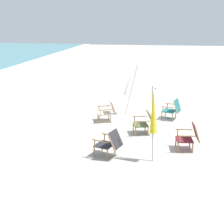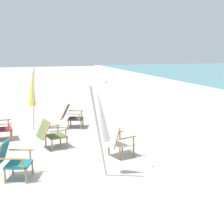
{
  "view_description": "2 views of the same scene",
  "coord_description": "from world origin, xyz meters",
  "views": [
    {
      "loc": [
        -11.13,
        -0.05,
        3.78
      ],
      "look_at": [
        -1.11,
        1.47,
        0.8
      ],
      "focal_mm": 50.0,
      "sensor_mm": 36.0,
      "label": 1
    },
    {
      "loc": [
        7.42,
        -0.49,
        2.68
      ],
      "look_at": [
        -0.87,
        2.1,
        0.9
      ],
      "focal_mm": 50.0,
      "sensor_mm": 36.0,
      "label": 2
    }
  ],
  "objects": [
    {
      "name": "beach_chair_front_right",
      "position": [
        -0.84,
        0.34,
        0.43
      ],
      "size": [
        0.74,
        0.85,
        0.8
      ],
      "color": "#515B33",
      "rests_on": "ground"
    },
    {
      "name": "umbrella_furled_white",
      "position": [
        1.52,
        1.13,
        1.33
      ],
      "size": [
        0.61,
        0.6,
        2.04
      ],
      "color": "#B7B2A8",
      "rests_on": "ground"
    },
    {
      "name": "beach_chair_back_left",
      "position": [
        0.34,
        1.84,
        0.43
      ],
      "size": [
        0.76,
        0.82,
        0.82
      ],
      "color": "beige",
      "rests_on": "ground"
    },
    {
      "name": "beach_chair_mid_center",
      "position": [
        -2.91,
        1.27,
        0.43
      ],
      "size": [
        0.78,
        0.88,
        0.8
      ],
      "color": "#28282D",
      "rests_on": "ground"
    },
    {
      "name": "beach_chair_back_right",
      "position": [
        0.97,
        -0.66,
        0.43
      ],
      "size": [
        0.76,
        0.82,
        0.82
      ],
      "color": "#196066",
      "rests_on": "ground"
    },
    {
      "name": "ground_plane",
      "position": [
        0.0,
        0.0,
        0.0
      ],
      "size": [
        80.0,
        80.0,
        0.0
      ],
      "primitive_type": "plane",
      "color": "#B2AAA0"
    },
    {
      "name": "umbrella_furled_yellow",
      "position": [
        -2.95,
        0.05,
        1.38
      ],
      "size": [
        0.43,
        0.32,
        2.11
      ],
      "color": "#B7B2A8",
      "rests_on": "ground"
    }
  ]
}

